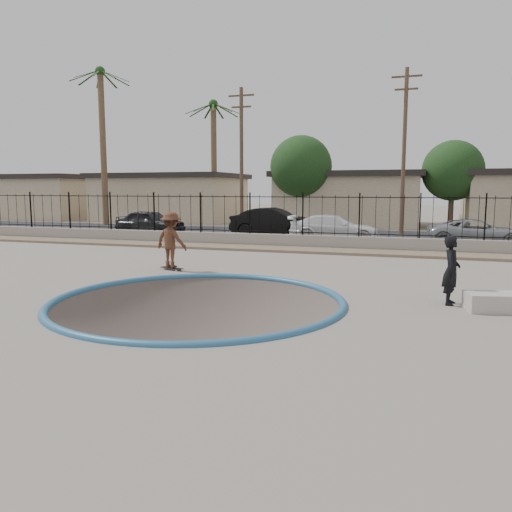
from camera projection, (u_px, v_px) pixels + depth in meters
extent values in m
cube|color=gray|center=(310.00, 267.00, 24.29)|extent=(120.00, 120.00, 2.20)
torus|color=#285D83|center=(198.00, 302.00, 11.88)|extent=(7.04, 7.04, 0.20)
cube|color=#887559|center=(297.00, 250.00, 21.49)|extent=(42.00, 1.60, 0.11)
cube|color=gray|center=(302.00, 242.00, 22.50)|extent=(42.00, 0.45, 0.60)
cube|color=black|center=(303.00, 232.00, 22.44)|extent=(40.00, 0.04, 0.03)
cube|color=black|center=(303.00, 197.00, 22.23)|extent=(40.00, 0.04, 0.04)
cube|color=black|center=(328.00, 235.00, 28.85)|extent=(90.00, 8.00, 0.04)
cube|color=tan|center=(45.00, 199.00, 46.12)|extent=(10.00, 8.00, 3.50)
cube|color=#292522|center=(44.00, 177.00, 45.85)|extent=(10.60, 8.60, 0.40)
cube|color=tan|center=(171.00, 200.00, 42.15)|extent=(11.00, 8.00, 3.50)
cube|color=#292522|center=(171.00, 176.00, 41.89)|extent=(11.60, 8.60, 0.40)
cube|color=tan|center=(350.00, 201.00, 37.58)|extent=(10.00, 8.00, 3.50)
cube|color=#292522|center=(351.00, 175.00, 37.32)|extent=(10.60, 8.60, 0.40)
cylinder|color=brown|center=(103.00, 149.00, 36.13)|extent=(0.44, 0.44, 11.00)
sphere|color=#1D4016|center=(100.00, 71.00, 35.40)|extent=(0.70, 0.70, 0.70)
cylinder|color=brown|center=(214.00, 164.00, 37.90)|extent=(0.44, 0.44, 9.00)
sphere|color=#1D4016|center=(213.00, 104.00, 37.30)|extent=(0.70, 0.70, 0.70)
cylinder|color=#473323|center=(241.00, 160.00, 31.97)|extent=(0.24, 0.24, 9.00)
cube|color=#473323|center=(241.00, 95.00, 31.43)|extent=(1.70, 0.10, 0.10)
cube|color=#473323|center=(241.00, 107.00, 31.52)|extent=(1.30, 0.10, 0.10)
cylinder|color=#473323|center=(404.00, 152.00, 28.88)|extent=(0.24, 0.24, 9.50)
cube|color=#473323|center=(407.00, 76.00, 28.31)|extent=(1.70, 0.10, 0.10)
cube|color=#473323|center=(406.00, 89.00, 28.41)|extent=(1.30, 0.10, 0.10)
cylinder|color=#473323|center=(301.00, 205.00, 35.23)|extent=(0.34, 0.34, 3.00)
sphere|color=#143311|center=(301.00, 167.00, 34.86)|extent=(4.32, 4.32, 4.32)
cylinder|color=#473323|center=(451.00, 208.00, 33.14)|extent=(0.34, 0.34, 2.75)
sphere|color=#143311|center=(453.00, 171.00, 32.80)|extent=(3.96, 3.96, 3.96)
imported|color=brown|center=(171.00, 243.00, 16.38)|extent=(1.30, 0.93, 1.82)
cube|color=black|center=(172.00, 268.00, 16.49)|extent=(0.92, 0.50, 0.02)
cylinder|color=silver|center=(164.00, 269.00, 16.61)|extent=(0.07, 0.05, 0.06)
cylinder|color=silver|center=(167.00, 268.00, 16.74)|extent=(0.07, 0.05, 0.06)
cylinder|color=silver|center=(176.00, 270.00, 16.25)|extent=(0.07, 0.05, 0.06)
cylinder|color=silver|center=(180.00, 270.00, 16.39)|extent=(0.07, 0.05, 0.06)
imported|color=black|center=(451.00, 270.00, 11.49)|extent=(0.45, 0.62, 1.61)
cube|color=#B0A59C|center=(504.00, 302.00, 10.93)|extent=(1.71, 1.03, 0.40)
imported|color=black|center=(150.00, 222.00, 29.00)|extent=(4.29, 2.04, 1.41)
imported|color=black|center=(274.00, 222.00, 27.67)|extent=(4.79, 1.69, 1.58)
imported|color=white|center=(334.00, 228.00, 25.08)|extent=(4.70, 2.30, 1.32)
imported|color=#979A9F|center=(478.00, 233.00, 23.06)|extent=(4.51, 2.20, 1.24)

